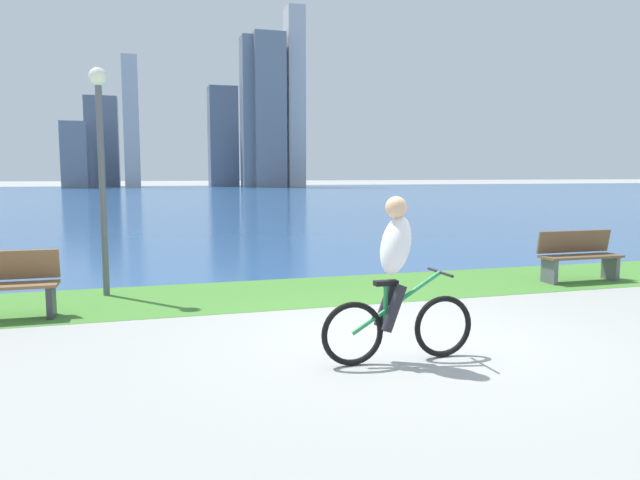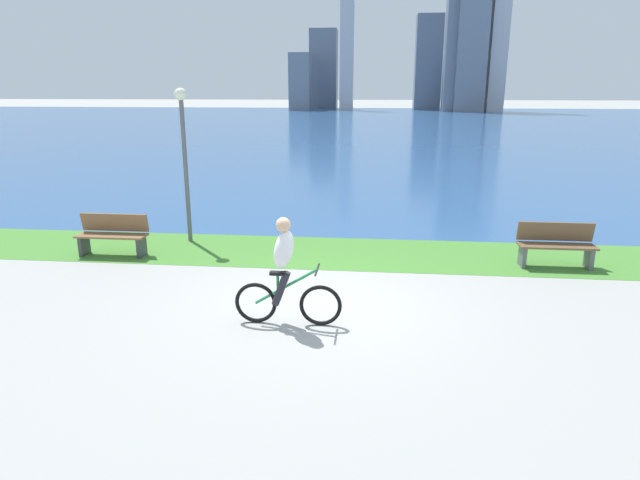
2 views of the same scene
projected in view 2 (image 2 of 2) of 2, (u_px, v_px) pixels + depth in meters
name	position (u px, v px, depth m)	size (l,w,h in m)	color
ground_plane	(318.00, 307.00, 8.99)	(300.00, 300.00, 0.00)	#9E9E99
grass_strip_bayside	(333.00, 253.00, 11.92)	(120.00, 2.42, 0.01)	#478433
bay_water_surface	(368.00, 124.00, 53.39)	(300.00, 84.28, 0.00)	#2D568C
cyclist_lead	(285.00, 272.00, 8.12)	(1.66, 0.52, 1.69)	black
bench_near_path	(113.00, 235.00, 11.65)	(1.50, 0.47, 0.90)	brown
bench_far_along_path	(556.00, 245.00, 10.90)	(1.50, 0.47, 0.90)	brown
lamppost_tall	(184.00, 142.00, 12.20)	(0.28, 0.28, 3.52)	#595960
city_skyline_far_shore	(419.00, 50.00, 81.25)	(32.02, 12.05, 24.69)	slate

